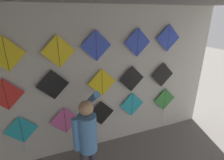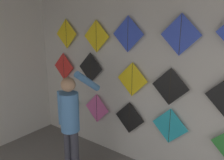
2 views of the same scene
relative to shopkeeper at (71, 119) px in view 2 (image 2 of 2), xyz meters
name	(u,v)px [view 2 (image 2 of 2)]	position (x,y,z in m)	size (l,w,h in m)	color
back_panel	(133,80)	(0.46, 0.94, 0.46)	(5.16, 0.06, 2.80)	beige
shopkeeper	(71,119)	(0.00, 0.00, 0.00)	(0.42, 0.59, 1.67)	#383842
kite_0	(69,103)	(-0.97, 0.85, -0.22)	(0.55, 0.04, 0.75)	#28B2C6
kite_1	(97,108)	(-0.23, 0.85, -0.16)	(0.55, 0.01, 0.55)	pink
kite_2	(129,118)	(0.47, 0.85, -0.16)	(0.55, 0.01, 0.55)	black
kite_3	(170,126)	(1.16, 0.85, -0.10)	(0.55, 0.01, 0.55)	#28B2C6
kite_5	(64,67)	(-1.08, 0.85, 0.52)	(0.55, 0.01, 0.55)	red
kite_6	(90,68)	(-0.37, 0.85, 0.58)	(0.55, 0.01, 0.55)	black
kite_7	(132,79)	(0.51, 0.85, 0.50)	(0.55, 0.01, 0.55)	yellow
kite_8	(170,87)	(1.13, 0.85, 0.49)	(0.55, 0.01, 0.55)	black
kite_10	(66,34)	(-0.96, 0.85, 1.16)	(0.55, 0.01, 0.55)	yellow
kite_11	(96,36)	(-0.22, 0.85, 1.14)	(0.55, 0.01, 0.55)	yellow
kite_12	(128,34)	(0.42, 0.85, 1.19)	(0.55, 0.01, 0.55)	blue
kite_13	(180,35)	(1.22, 0.85, 1.20)	(0.55, 0.01, 0.55)	blue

